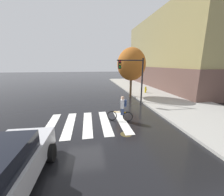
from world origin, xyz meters
name	(u,v)px	position (x,y,z in m)	size (l,w,h in m)	color
ground_plane	(84,123)	(0.00, 0.00, 0.00)	(120.00, 120.00, 0.00)	black
sidewalk	(204,114)	(8.75, 0.00, 0.07)	(6.50, 50.00, 0.15)	#9E9B93
crosswalk_stripes	(88,123)	(0.26, 0.00, 0.01)	(5.04, 3.92, 0.01)	silver
manhole_cover	(126,134)	(2.31, -1.80, 0.00)	(0.64, 0.64, 0.01)	#473D1E
cyclist	(122,109)	(2.49, 0.00, 0.84)	(1.65, 0.58, 1.69)	black
traffic_light_near	(134,73)	(4.53, 3.91, 2.86)	(2.47, 0.28, 4.20)	black
fire_hydrant	(146,90)	(7.50, 7.92, 0.53)	(0.33, 0.22, 0.78)	gold
street_tree_near	(131,64)	(5.06, 6.40, 3.64)	(3.03, 3.03, 5.40)	#4C3823
corner_building	(195,53)	(18.47, 13.49, 5.47)	(16.48, 21.71, 11.04)	brown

